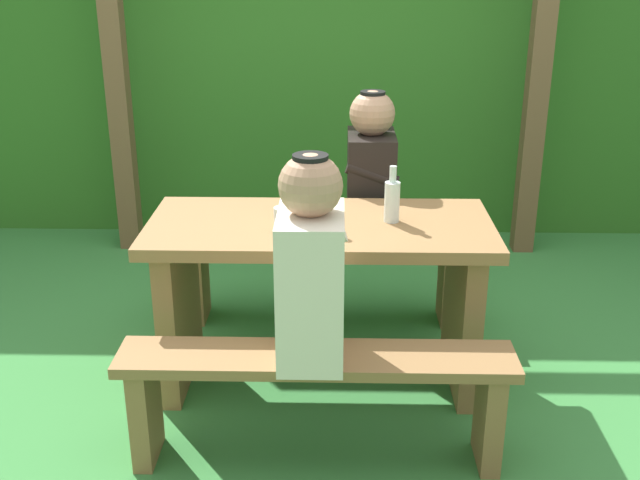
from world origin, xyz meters
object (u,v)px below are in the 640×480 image
object	(u,v)px
person_white_shirt	(311,266)
person_black_coat	(371,173)
drinking_glass	(283,218)
bottle_center	(296,194)
bench_near	(316,385)
bench_far	(323,261)
cell_phone	(297,220)
picnic_table	(320,274)
bottle_right	(317,205)
bottle_left	(392,200)

from	to	relation	value
person_white_shirt	person_black_coat	bearing A→B (deg)	77.79
drinking_glass	bottle_center	world-z (taller)	bottle_center
bench_near	bench_far	xyz separation A→B (m)	(0.00, 1.13, 0.00)
person_black_coat	drinking_glass	world-z (taller)	person_black_coat
bench_near	drinking_glass	bearing A→B (deg)	106.03
cell_phone	bench_near	bearing A→B (deg)	-67.36
picnic_table	bottle_right	xyz separation A→B (m)	(-0.01, -0.04, 0.32)
picnic_table	bottle_center	world-z (taller)	bottle_center
person_black_coat	bottle_right	bearing A→B (deg)	-111.34
picnic_table	bottle_center	size ratio (longest dim) A/B	6.42
bottle_left	bottle_center	xyz separation A→B (m)	(-0.39, 0.08, -0.00)
picnic_table	bottle_right	world-z (taller)	bottle_right
bench_far	person_black_coat	xyz separation A→B (m)	(0.23, -0.00, 0.45)
bench_far	person_black_coat	distance (m)	0.51
bench_near	bottle_right	distance (m)	0.72
person_black_coat	bottle_center	bearing A→B (deg)	-125.15
picnic_table	bench_far	distance (m)	0.59
picnic_table	bench_near	bearing A→B (deg)	-90.00
bench_far	bench_near	bearing A→B (deg)	-90.00
picnic_table	person_black_coat	world-z (taller)	person_black_coat
picnic_table	cell_phone	bearing A→B (deg)	172.49
person_black_coat	bottle_left	bearing A→B (deg)	-83.41
person_white_shirt	bottle_center	bearing A→B (deg)	97.17
bench_near	person_white_shirt	size ratio (longest dim) A/B	1.95
bench_far	person_white_shirt	world-z (taller)	person_white_shirt
drinking_glass	picnic_table	bearing A→B (deg)	23.76
picnic_table	bottle_right	distance (m)	0.32
bottle_right	person_black_coat	bearing A→B (deg)	68.66
bottle_left	bottle_center	world-z (taller)	bottle_left
bottle_left	bottle_right	bearing A→B (deg)	-168.57
drinking_glass	bottle_center	size ratio (longest dim) A/B	0.38
drinking_glass	bottle_left	world-z (taller)	bottle_left
bottle_left	bottle_right	distance (m)	0.31
bench_far	cell_phone	world-z (taller)	cell_phone
bench_near	cell_phone	size ratio (longest dim) A/B	10.00
drinking_glass	bottle_right	xyz separation A→B (m)	(0.13, 0.02, 0.05)
bottle_left	bottle_right	world-z (taller)	bottle_left
drinking_glass	bottle_left	size ratio (longest dim) A/B	0.36
bottle_right	cell_phone	xyz separation A→B (m)	(-0.09, 0.06, -0.08)
bottle_right	bottle_center	size ratio (longest dim) A/B	0.99
bottle_center	cell_phone	distance (m)	0.12
bench_far	bottle_right	distance (m)	0.79
bench_far	drinking_glass	distance (m)	0.79
picnic_table	bench_far	xyz separation A→B (m)	(0.00, 0.57, -0.18)
bottle_center	bottle_left	bearing A→B (deg)	-11.67
drinking_glass	bottle_left	distance (m)	0.44
bench_far	bottle_right	world-z (taller)	bottle_right
bottle_left	person_black_coat	bearing A→B (deg)	96.59
picnic_table	bottle_right	size ratio (longest dim) A/B	6.47
bottle_right	bottle_center	xyz separation A→B (m)	(-0.09, 0.14, -0.00)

